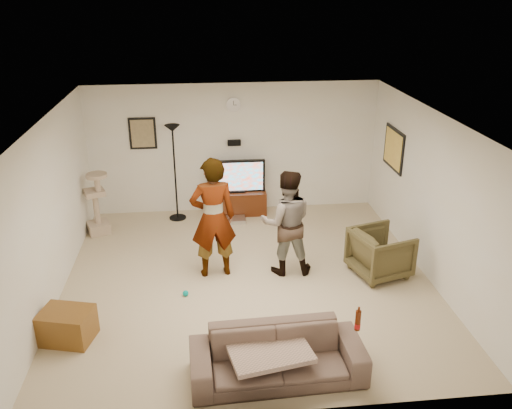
{
  "coord_description": "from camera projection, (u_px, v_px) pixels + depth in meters",
  "views": [
    {
      "loc": [
        -0.62,
        -6.98,
        4.19
      ],
      "look_at": [
        0.15,
        0.2,
        1.14
      ],
      "focal_mm": 37.0,
      "sensor_mm": 36.0,
      "label": 1
    }
  ],
  "objects": [
    {
      "name": "beer_bottle",
      "position": [
        358.0,
        320.0,
        5.9
      ],
      "size": [
        0.06,
        0.06,
        0.25
      ],
      "primitive_type": "cylinder",
      "color": "#511C08",
      "rests_on": "sofa"
    },
    {
      "name": "picture_right",
      "position": [
        394.0,
        149.0,
        9.23
      ],
      "size": [
        0.03,
        0.78,
        0.62
      ],
      "primitive_type": "cube",
      "color": "#E7B64B",
      "rests_on": "wall_right"
    },
    {
      "name": "armchair",
      "position": [
        380.0,
        253.0,
        8.08
      ],
      "size": [
        0.99,
        0.98,
        0.73
      ],
      "primitive_type": "imported",
      "rotation": [
        0.0,
        0.0,
        1.85
      ],
      "color": "#453D22",
      "rests_on": "floor"
    },
    {
      "name": "tv",
      "position": [
        237.0,
        176.0,
        10.08
      ],
      "size": [
        1.06,
        0.08,
        0.63
      ],
      "primitive_type": "cube",
      "color": "black",
      "rests_on": "tv_stand"
    },
    {
      "name": "side_table",
      "position": [
        67.0,
        325.0,
        6.63
      ],
      "size": [
        0.72,
        0.61,
        0.42
      ],
      "primitive_type": "cube",
      "rotation": [
        0.0,
        0.0,
        -0.26
      ],
      "color": "brown",
      "rests_on": "floor"
    },
    {
      "name": "person_left",
      "position": [
        213.0,
        218.0,
        7.86
      ],
      "size": [
        0.74,
        0.54,
        1.89
      ],
      "primitive_type": "imported",
      "rotation": [
        0.0,
        0.0,
        3.27
      ],
      "color": "#ADADB2",
      "rests_on": "floor"
    },
    {
      "name": "floor_lamp",
      "position": [
        175.0,
        173.0,
        9.8
      ],
      "size": [
        0.32,
        0.32,
        1.83
      ],
      "primitive_type": "cylinder",
      "color": "black",
      "rests_on": "floor"
    },
    {
      "name": "person_right",
      "position": [
        286.0,
        223.0,
        7.98
      ],
      "size": [
        0.84,
        0.67,
        1.66
      ],
      "primitive_type": "imported",
      "rotation": [
        0.0,
        0.0,
        3.09
      ],
      "color": "#3E569A",
      "rests_on": "floor"
    },
    {
      "name": "wall_front",
      "position": [
        273.0,
        313.0,
        5.08
      ],
      "size": [
        5.5,
        0.04,
        2.5
      ],
      "primitive_type": "cube",
      "color": "#EEE7CF",
      "rests_on": "floor"
    },
    {
      "name": "cat_tree",
      "position": [
        96.0,
        203.0,
        9.34
      ],
      "size": [
        0.48,
        0.48,
        1.15
      ],
      "primitive_type": "cube",
      "rotation": [
        0.0,
        0.0,
        0.37
      ],
      "color": "tan",
      "rests_on": "floor"
    },
    {
      "name": "toy_ball",
      "position": [
        186.0,
        293.0,
        7.62
      ],
      "size": [
        0.08,
        0.08,
        0.08
      ],
      "primitive_type": "sphere",
      "color": "#009392",
      "rests_on": "floor"
    },
    {
      "name": "throw_blanket",
      "position": [
        269.0,
        349.0,
        5.92
      ],
      "size": [
        1.02,
        0.86,
        0.06
      ],
      "primitive_type": "cube",
      "rotation": [
        0.0,
        0.0,
        0.19
      ],
      "color": "tan",
      "rests_on": "sofa"
    },
    {
      "name": "sofa",
      "position": [
        277.0,
        356.0,
        5.97
      ],
      "size": [
        1.99,
        0.84,
        0.57
      ],
      "primitive_type": "imported",
      "rotation": [
        0.0,
        0.0,
        0.04
      ],
      "color": "brown",
      "rests_on": "floor"
    },
    {
      "name": "wall_clock",
      "position": [
        233.0,
        105.0,
        9.76
      ],
      "size": [
        0.26,
        0.04,
        0.26
      ],
      "primitive_type": "cylinder",
      "rotation": [
        1.57,
        0.0,
        0.0
      ],
      "color": "white",
      "rests_on": "wall_back"
    },
    {
      "name": "wall_left",
      "position": [
        50.0,
        212.0,
        7.33
      ],
      "size": [
        0.04,
        5.5,
        2.5
      ],
      "primitive_type": "cube",
      "color": "#EEE7CF",
      "rests_on": "floor"
    },
    {
      "name": "ceiling",
      "position": [
        247.0,
        117.0,
        7.11
      ],
      "size": [
        5.5,
        5.5,
        0.02
      ],
      "primitive_type": "cube",
      "color": "white",
      "rests_on": "wall_back"
    },
    {
      "name": "wall_back",
      "position": [
        234.0,
        148.0,
        10.12
      ],
      "size": [
        5.5,
        0.04,
        2.5
      ],
      "primitive_type": "cube",
      "color": "#EEE7CF",
      "rests_on": "floor"
    },
    {
      "name": "wall_speaker",
      "position": [
        234.0,
        143.0,
        10.01
      ],
      "size": [
        0.25,
        0.1,
        0.1
      ],
      "primitive_type": "cube",
      "color": "black",
      "rests_on": "wall_back"
    },
    {
      "name": "console_box",
      "position": [
        235.0,
        220.0,
        10.0
      ],
      "size": [
        0.4,
        0.3,
        0.07
      ],
      "primitive_type": "cube",
      "color": "silver",
      "rests_on": "floor"
    },
    {
      "name": "tv_stand",
      "position": [
        238.0,
        202.0,
        10.29
      ],
      "size": [
        1.1,
        0.45,
        0.46
      ],
      "primitive_type": "cube",
      "color": "#3E1A0A",
      "rests_on": "floor"
    },
    {
      "name": "tv_screen",
      "position": [
        237.0,
        177.0,
        10.04
      ],
      "size": [
        0.98,
        0.01,
        0.56
      ],
      "primitive_type": "cube",
      "color": "#1BB0DB",
      "rests_on": "tv"
    },
    {
      "name": "picture_back",
      "position": [
        143.0,
        133.0,
        9.79
      ],
      "size": [
        0.42,
        0.03,
        0.52
      ],
      "primitive_type": "cube",
      "color": "olive",
      "rests_on": "wall_back"
    },
    {
      "name": "floor",
      "position": [
        248.0,
        279.0,
        8.09
      ],
      "size": [
        5.5,
        5.5,
        0.02
      ],
      "primitive_type": "cube",
      "color": "tan",
      "rests_on": "ground"
    },
    {
      "name": "wall_right",
      "position": [
        430.0,
        196.0,
        7.87
      ],
      "size": [
        0.04,
        5.5,
        2.5
      ],
      "primitive_type": "cube",
      "color": "#EEE7CF",
      "rests_on": "floor"
    }
  ]
}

